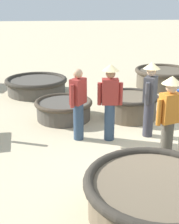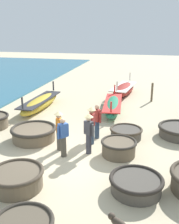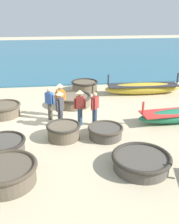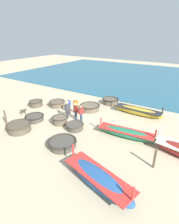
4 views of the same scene
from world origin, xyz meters
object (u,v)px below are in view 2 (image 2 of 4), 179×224
object	(u,v)px
coracle_nearest	(17,178)
mooring_post_inland	(152,92)
fisherman_crouching	(63,136)
fisherman_with_hat	(89,131)
coracle_front_right	(119,147)
fisherman_standing_right	(59,128)
fisherman_standing_left	(97,121)
dog	(118,224)
long_boat_green_hull	(40,103)
fisherman_by_coracle	(91,123)
coracle_center	(126,133)
coracle_upturned	(34,133)
long_boat_red_hull	(113,105)
coracle_far_right	(136,184)
long_boat_blue_hull	(124,89)

from	to	relation	value
coracle_nearest	mooring_post_inland	distance (m)	11.89
fisherman_crouching	fisherman_with_hat	bearing A→B (deg)	27.76
coracle_front_right	fisherman_standing_right	size ratio (longest dim) A/B	0.84
coracle_front_right	fisherman_crouching	bearing A→B (deg)	-164.74
fisherman_standing_left	dog	xyz separation A→B (m)	(1.63, -5.66, -0.46)
fisherman_standing_left	dog	distance (m)	5.91
long_boat_green_hull	fisherman_with_hat	bearing A→B (deg)	-50.73
long_boat_green_hull	fisherman_standing_right	size ratio (longest dim) A/B	2.86
fisherman_standing_right	dog	size ratio (longest dim) A/B	2.83
fisherman_crouching	fisherman_by_coracle	size ratio (longest dim) A/B	0.94
long_boat_green_hull	fisherman_crouching	size ratio (longest dim) A/B	3.04
coracle_center	long_boat_green_hull	bearing A→B (deg)	148.67
long_boat_green_hull	coracle_upturned	bearing A→B (deg)	-70.55
long_boat_red_hull	fisherman_with_hat	distance (m)	5.79
long_boat_green_hull	fisherman_crouching	bearing A→B (deg)	-59.34
coracle_far_right	long_boat_green_hull	size ratio (longest dim) A/B	0.35
long_boat_green_hull	mooring_post_inland	size ratio (longest dim) A/B	3.75
long_boat_blue_hull	long_boat_green_hull	world-z (taller)	long_boat_blue_hull
coracle_nearest	fisherman_standing_right	world-z (taller)	fisherman_standing_right
long_boat_blue_hull	fisherman_with_hat	xyz separation A→B (m)	(-0.39, -9.92, 0.57)
coracle_front_right	fisherman_standing_left	world-z (taller)	fisherman_standing_left
coracle_center	long_boat_blue_hull	distance (m)	8.16
coracle_nearest	fisherman_with_hat	world-z (taller)	fisherman_with_hat
coracle_upturned	long_boat_green_hull	world-z (taller)	long_boat_green_hull
fisherman_crouching	mooring_post_inland	distance (m)	9.45
fisherman_standing_right	fisherman_by_coracle	size ratio (longest dim) A/B	1.00
coracle_far_right	coracle_front_right	distance (m)	2.40
fisherman_crouching	long_boat_red_hull	bearing A→B (deg)	80.42
long_boat_red_hull	fisherman_standing_right	bearing A→B (deg)	-103.70
coracle_far_right	coracle_nearest	bearing A→B (deg)	-170.39
coracle_nearest	fisherman_with_hat	distance (m)	3.30
coracle_center	coracle_front_right	xyz separation A→B (m)	(-0.13, -1.72, 0.07)
long_boat_red_hull	fisherman_by_coracle	xyz separation A→B (m)	(-0.24, -4.86, 0.63)
long_boat_green_hull	fisherman_standing_left	distance (m)	5.64
coracle_center	fisherman_by_coracle	world-z (taller)	fisherman_by_coracle
dog	mooring_post_inland	xyz separation A→B (m)	(0.77, 12.49, 0.27)
fisherman_standing_right	mooring_post_inland	distance (m)	9.12
fisherman_by_coracle	dog	size ratio (longest dim) A/B	2.83
fisherman_by_coracle	fisherman_with_hat	bearing A→B (deg)	-84.63
fisherman_with_hat	dog	xyz separation A→B (m)	(1.65, -4.11, -0.59)
coracle_center	long_boat_green_hull	size ratio (longest dim) A/B	0.31
coracle_front_right	fisherman_standing_left	xyz separation A→B (m)	(-1.16, 1.45, 0.50)
fisherman_standing_right	coracle_far_right	bearing A→B (deg)	-34.49
long_boat_red_hull	fisherman_standing_left	world-z (taller)	fisherman_standing_left
coracle_nearest	fisherman_by_coracle	bearing A→B (deg)	66.89
coracle_far_right	coracle_center	world-z (taller)	coracle_far_right
long_boat_blue_hull	long_boat_green_hull	bearing A→B (deg)	-134.50
fisherman_standing_left	fisherman_crouching	world-z (taller)	same
coracle_center	long_boat_red_hull	distance (m)	4.10
fisherman_by_coracle	mooring_post_inland	xyz separation A→B (m)	(2.51, 7.49, -0.32)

